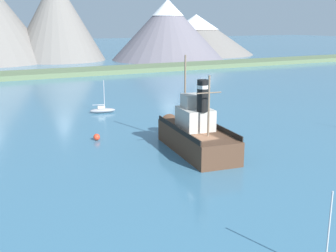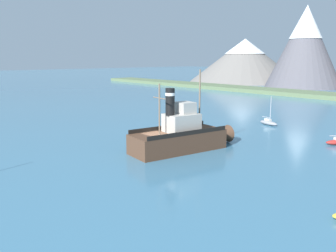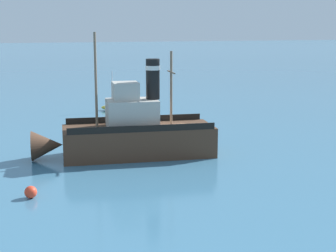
# 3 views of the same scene
# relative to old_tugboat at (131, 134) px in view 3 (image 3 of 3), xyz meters

# --- Properties ---
(ground_plane) EXTENTS (600.00, 600.00, 0.00)m
(ground_plane) POSITION_rel_old_tugboat_xyz_m (-1.16, -3.36, -1.83)
(ground_plane) COLOR teal
(old_tugboat) EXTENTS (5.86, 14.71, 9.90)m
(old_tugboat) POSITION_rel_old_tugboat_xyz_m (0.00, 0.00, 0.00)
(old_tugboat) COLOR #4C3323
(old_tugboat) RESTS_ON ground
(sailboat_yellow) EXTENTS (3.31, 3.60, 4.90)m
(sailboat_yellow) POSITION_rel_old_tugboat_xyz_m (22.42, -3.96, -1.40)
(sailboat_yellow) COLOR gold
(sailboat_yellow) RESTS_ON ground
(mooring_buoy) EXTENTS (0.77, 0.77, 0.77)m
(mooring_buoy) POSITION_rel_old_tugboat_xyz_m (-8.06, 8.50, -1.45)
(mooring_buoy) COLOR red
(mooring_buoy) RESTS_ON ground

